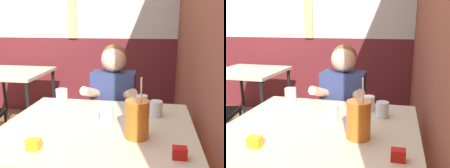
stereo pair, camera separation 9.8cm
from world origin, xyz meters
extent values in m
cube|color=brown|center=(1.42, 1.22, 1.35)|extent=(0.06, 4.44, 2.70)
cube|color=maroon|center=(0.00, 2.47, 0.55)|extent=(5.78, 0.06, 1.10)
cube|color=white|center=(-0.37, 2.43, 1.55)|extent=(0.58, 0.01, 0.80)
cube|color=tan|center=(-0.02, 2.42, 1.55)|extent=(0.12, 0.02, 0.90)
cube|color=beige|center=(0.80, 0.34, 0.74)|extent=(1.05, 0.89, 0.04)
cylinder|color=black|center=(0.32, 0.74, 0.36)|extent=(0.04, 0.04, 0.72)
cylinder|color=black|center=(1.29, 0.74, 0.36)|extent=(0.04, 0.04, 0.72)
cube|color=beige|center=(-0.54, 1.71, 0.74)|extent=(0.79, 0.76, 0.04)
cylinder|color=black|center=(-0.18, 1.37, 0.36)|extent=(0.04, 0.04, 0.72)
cylinder|color=black|center=(-0.89, 2.05, 0.36)|extent=(0.04, 0.04, 0.72)
cylinder|color=black|center=(-0.18, 2.05, 0.36)|extent=(0.04, 0.04, 0.72)
cylinder|color=black|center=(-0.40, 1.28, 0.21)|extent=(0.03, 0.03, 0.41)
cube|color=navy|center=(0.79, 0.96, 0.22)|extent=(0.31, 0.20, 0.45)
cube|color=navy|center=(0.79, 0.96, 0.69)|extent=(0.34, 0.20, 0.49)
sphere|color=brown|center=(0.79, 0.99, 1.05)|extent=(0.20, 0.20, 0.20)
sphere|color=beige|center=(0.79, 0.96, 1.03)|extent=(0.20, 0.20, 0.20)
cylinder|color=beige|center=(0.65, 0.82, 0.80)|extent=(0.14, 0.27, 0.15)
cylinder|color=beige|center=(0.93, 0.82, 0.80)|extent=(0.14, 0.27, 0.15)
cylinder|color=#C6661E|center=(1.02, 0.22, 0.85)|extent=(0.12, 0.12, 0.19)
cylinder|color=white|center=(1.04, 0.22, 0.99)|extent=(0.01, 0.04, 0.14)
cylinder|color=silver|center=(1.03, 0.64, 0.80)|extent=(0.08, 0.08, 0.09)
cylinder|color=silver|center=(0.84, 0.40, 0.80)|extent=(0.08, 0.08, 0.09)
cylinder|color=silver|center=(0.47, 0.67, 0.81)|extent=(0.08, 0.08, 0.10)
cylinder|color=silver|center=(1.12, 0.54, 0.80)|extent=(0.08, 0.08, 0.09)
cube|color=#B7140F|center=(1.22, 0.05, 0.78)|extent=(0.06, 0.04, 0.05)
cube|color=yellow|center=(0.58, 0.02, 0.78)|extent=(0.06, 0.04, 0.05)
camera|label=1|loc=(1.09, -0.92, 1.31)|focal=40.00mm
camera|label=2|loc=(1.19, -0.90, 1.31)|focal=40.00mm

